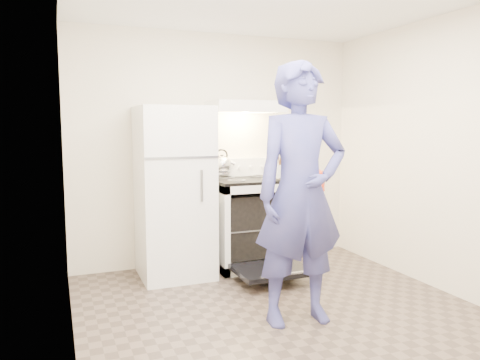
% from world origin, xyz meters
% --- Properties ---
extents(floor, '(3.60, 3.60, 0.00)m').
position_xyz_m(floor, '(0.00, 0.00, 0.00)').
color(floor, brown).
rests_on(floor, ground).
extents(back_wall, '(3.20, 0.02, 2.50)m').
position_xyz_m(back_wall, '(0.00, 1.80, 1.25)').
color(back_wall, beige).
rests_on(back_wall, ground).
extents(refrigerator, '(0.70, 0.70, 1.70)m').
position_xyz_m(refrigerator, '(-0.58, 1.45, 0.85)').
color(refrigerator, white).
rests_on(refrigerator, floor).
extents(stove_body, '(0.76, 0.65, 0.92)m').
position_xyz_m(stove_body, '(0.23, 1.48, 0.46)').
color(stove_body, white).
rests_on(stove_body, floor).
extents(cooktop, '(0.76, 0.65, 0.03)m').
position_xyz_m(cooktop, '(0.23, 1.48, 0.94)').
color(cooktop, black).
rests_on(cooktop, stove_body).
extents(backsplash, '(0.76, 0.07, 0.20)m').
position_xyz_m(backsplash, '(0.23, 1.76, 1.05)').
color(backsplash, white).
rests_on(backsplash, cooktop).
extents(oven_door, '(0.70, 0.54, 0.04)m').
position_xyz_m(oven_door, '(0.23, 0.88, 0.12)').
color(oven_door, black).
rests_on(oven_door, floor).
extents(oven_rack, '(0.60, 0.52, 0.01)m').
position_xyz_m(oven_rack, '(0.23, 1.48, 0.44)').
color(oven_rack, slate).
rests_on(oven_rack, stove_body).
extents(range_hood, '(0.76, 0.50, 0.12)m').
position_xyz_m(range_hood, '(0.23, 1.55, 1.71)').
color(range_hood, white).
rests_on(range_hood, back_wall).
extents(knife_strip, '(0.40, 0.02, 0.03)m').
position_xyz_m(knife_strip, '(1.05, 1.79, 1.55)').
color(knife_strip, black).
rests_on(knife_strip, back_wall).
extents(pizza_stone, '(0.29, 0.29, 0.02)m').
position_xyz_m(pizza_stone, '(0.31, 1.45, 0.45)').
color(pizza_stone, '#7F5F49').
rests_on(pizza_stone, oven_rack).
extents(tea_kettle, '(0.25, 0.21, 0.31)m').
position_xyz_m(tea_kettle, '(0.01, 1.70, 1.10)').
color(tea_kettle, '#B4B4B9').
rests_on(tea_kettle, cooktop).
extents(utensil_jar, '(0.11, 0.11, 0.13)m').
position_xyz_m(utensil_jar, '(0.48, 1.22, 1.05)').
color(utensil_jar, silver).
rests_on(utensil_jar, cooktop).
extents(person, '(0.76, 0.52, 1.99)m').
position_xyz_m(person, '(0.05, 0.00, 1.00)').
color(person, navy).
rests_on(person, floor).
extents(dutch_oven, '(0.39, 0.32, 0.25)m').
position_xyz_m(dutch_oven, '(0.31, 0.38, 1.04)').
color(dutch_oven, red).
rests_on(dutch_oven, person).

